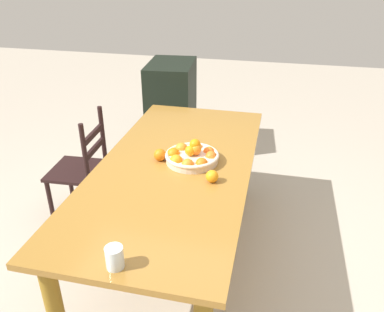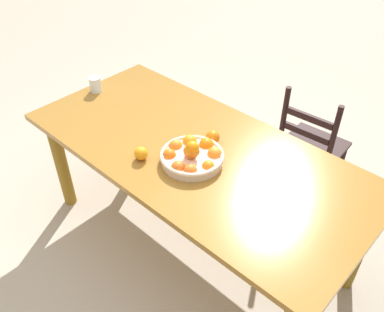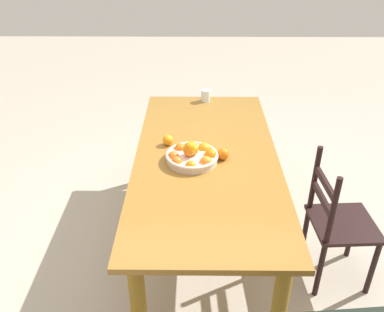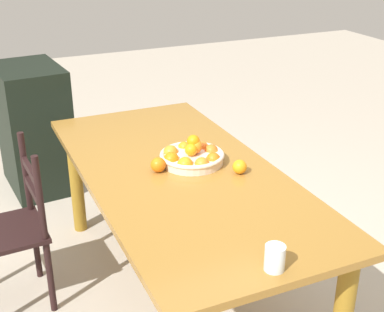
{
  "view_description": "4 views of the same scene",
  "coord_description": "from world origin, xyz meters",
  "px_view_note": "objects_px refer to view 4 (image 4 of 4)",
  "views": [
    {
      "loc": [
        -2.09,
        -0.59,
        1.98
      ],
      "look_at": [
        0.07,
        -0.1,
        0.82
      ],
      "focal_mm": 36.34,
      "sensor_mm": 36.0,
      "label": 1
    },
    {
      "loc": [
        1.23,
        -1.35,
        2.21
      ],
      "look_at": [
        0.07,
        -0.1,
        0.82
      ],
      "focal_mm": 38.29,
      "sensor_mm": 36.0,
      "label": 2
    },
    {
      "loc": [
        2.39,
        -0.08,
        2.21
      ],
      "look_at": [
        0.07,
        -0.1,
        0.82
      ],
      "focal_mm": 38.61,
      "sensor_mm": 36.0,
      "label": 3
    },
    {
      "loc": [
        -2.33,
        0.97,
        1.99
      ],
      "look_at": [
        0.07,
        -0.1,
        0.82
      ],
      "focal_mm": 50.06,
      "sensor_mm": 36.0,
      "label": 4
    }
  ],
  "objects_px": {
    "dining_table": "(180,190)",
    "cabinet": "(34,128)",
    "drinking_glass": "(275,258)",
    "fruit_bowl": "(192,156)",
    "chair_near_window": "(13,232)",
    "orange_loose_1": "(158,165)",
    "orange_loose_0": "(240,167)"
  },
  "relations": [
    {
      "from": "drinking_glass",
      "to": "fruit_bowl",
      "type": "bearing_deg",
      "value": -6.14
    },
    {
      "from": "orange_loose_0",
      "to": "dining_table",
      "type": "bearing_deg",
      "value": 60.49
    },
    {
      "from": "cabinet",
      "to": "orange_loose_0",
      "type": "xyz_separation_m",
      "value": [
        -1.88,
        -0.78,
        0.33
      ]
    },
    {
      "from": "chair_near_window",
      "to": "fruit_bowl",
      "type": "relative_size",
      "value": 2.68
    },
    {
      "from": "chair_near_window",
      "to": "drinking_glass",
      "type": "relative_size",
      "value": 9.09
    },
    {
      "from": "cabinet",
      "to": "fruit_bowl",
      "type": "bearing_deg",
      "value": -165.08
    },
    {
      "from": "cabinet",
      "to": "orange_loose_1",
      "type": "height_order",
      "value": "cabinet"
    },
    {
      "from": "chair_near_window",
      "to": "orange_loose_0",
      "type": "relative_size",
      "value": 12.49
    },
    {
      "from": "dining_table",
      "to": "cabinet",
      "type": "height_order",
      "value": "cabinet"
    },
    {
      "from": "chair_near_window",
      "to": "drinking_glass",
      "type": "distance_m",
      "value": 1.55
    },
    {
      "from": "orange_loose_1",
      "to": "chair_near_window",
      "type": "bearing_deg",
      "value": 69.94
    },
    {
      "from": "cabinet",
      "to": "chair_near_window",
      "type": "bearing_deg",
      "value": 161.35
    },
    {
      "from": "cabinet",
      "to": "orange_loose_0",
      "type": "bearing_deg",
      "value": -162.64
    },
    {
      "from": "cabinet",
      "to": "fruit_bowl",
      "type": "distance_m",
      "value": 1.8
    },
    {
      "from": "chair_near_window",
      "to": "orange_loose_1",
      "type": "relative_size",
      "value": 11.7
    },
    {
      "from": "chair_near_window",
      "to": "drinking_glass",
      "type": "height_order",
      "value": "chair_near_window"
    },
    {
      "from": "cabinet",
      "to": "orange_loose_1",
      "type": "xyz_separation_m",
      "value": [
        -1.69,
        -0.4,
        0.33
      ]
    },
    {
      "from": "drinking_glass",
      "to": "orange_loose_1",
      "type": "bearing_deg",
      "value": 5.74
    },
    {
      "from": "dining_table",
      "to": "cabinet",
      "type": "distance_m",
      "value": 1.81
    },
    {
      "from": "dining_table",
      "to": "cabinet",
      "type": "relative_size",
      "value": 2.09
    },
    {
      "from": "chair_near_window",
      "to": "fruit_bowl",
      "type": "bearing_deg",
      "value": 72.4
    },
    {
      "from": "cabinet",
      "to": "orange_loose_0",
      "type": "distance_m",
      "value": 2.06
    },
    {
      "from": "orange_loose_0",
      "to": "drinking_glass",
      "type": "xyz_separation_m",
      "value": [
        -0.78,
        0.28,
        0.01
      ]
    },
    {
      "from": "fruit_bowl",
      "to": "drinking_glass",
      "type": "height_order",
      "value": "fruit_bowl"
    },
    {
      "from": "fruit_bowl",
      "to": "orange_loose_1",
      "type": "bearing_deg",
      "value": 98.12
    },
    {
      "from": "chair_near_window",
      "to": "orange_loose_1",
      "type": "xyz_separation_m",
      "value": [
        -0.27,
        -0.74,
        0.37
      ]
    },
    {
      "from": "fruit_bowl",
      "to": "orange_loose_0",
      "type": "bearing_deg",
      "value": -141.83
    },
    {
      "from": "fruit_bowl",
      "to": "dining_table",
      "type": "bearing_deg",
      "value": 124.58
    },
    {
      "from": "orange_loose_1",
      "to": "drinking_glass",
      "type": "xyz_separation_m",
      "value": [
        -0.97,
        -0.1,
        0.01
      ]
    },
    {
      "from": "chair_near_window",
      "to": "cabinet",
      "type": "xyz_separation_m",
      "value": [
        1.42,
        -0.34,
        0.04
      ]
    },
    {
      "from": "dining_table",
      "to": "drinking_glass",
      "type": "xyz_separation_m",
      "value": [
        -0.93,
        0.01,
        0.16
      ]
    },
    {
      "from": "chair_near_window",
      "to": "orange_loose_1",
      "type": "height_order",
      "value": "chair_near_window"
    }
  ]
}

